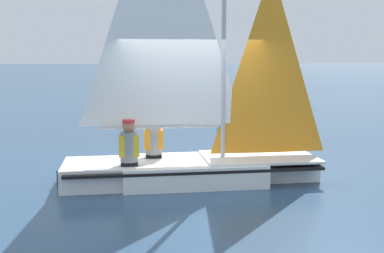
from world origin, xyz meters
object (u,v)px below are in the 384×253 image
at_px(sailboat_main, 191,139).
at_px(sailor_crew, 129,151).
at_px(sailor_helm, 154,145).
at_px(buoy_marker, 226,118).

relative_size(sailboat_main, sailor_crew, 4.66).
bearing_deg(sailboat_main, sailor_helm, 154.56).
height_order(sailor_helm, sailor_crew, sailor_crew).
height_order(sailboat_main, sailor_helm, sailboat_main).
height_order(sailor_crew, buoy_marker, sailor_crew).
distance_m(sailboat_main, sailor_helm, 0.74).
bearing_deg(sailor_helm, sailboat_main, -25.44).
relative_size(sailboat_main, buoy_marker, 4.43).
bearing_deg(buoy_marker, sailor_helm, -113.64).
bearing_deg(sailboat_main, buoy_marker, 72.84).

